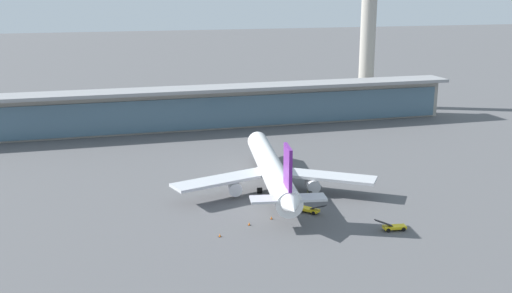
% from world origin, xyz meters
% --- Properties ---
extents(ground_plane, '(1200.00, 1200.00, 0.00)m').
position_xyz_m(ground_plane, '(0.00, 0.00, 0.00)').
color(ground_plane, '#515154').
extents(airliner_on_stand, '(49.93, 65.54, 17.49)m').
position_xyz_m(airliner_on_stand, '(0.23, 5.01, 5.51)').
color(airliner_on_stand, white).
rests_on(airliner_on_stand, ground).
extents(service_truck_near_nose_yellow, '(5.38, 6.10, 2.70)m').
position_xyz_m(service_truck_near_nose_yellow, '(3.94, -12.35, 0.81)').
color(service_truck_near_nose_yellow, yellow).
rests_on(service_truck_near_nose_yellow, ground).
extents(service_truck_under_wing_olive, '(4.11, 6.74, 2.70)m').
position_xyz_m(service_truck_under_wing_olive, '(8.18, -1.75, 0.81)').
color(service_truck_under_wing_olive, olive).
rests_on(service_truck_under_wing_olive, ground).
extents(service_truck_mid_apron_yellow, '(6.91, 2.40, 2.70)m').
position_xyz_m(service_truck_mid_apron_yellow, '(17.17, -26.90, 0.81)').
color(service_truck_mid_apron_yellow, yellow).
rests_on(service_truck_mid_apron_yellow, ground).
extents(terminal_building, '(183.60, 12.80, 15.20)m').
position_xyz_m(terminal_building, '(0.00, 78.46, 7.87)').
color(terminal_building, '#9E998E').
rests_on(terminal_building, ground).
extents(control_tower, '(12.00, 12.00, 77.34)m').
position_xyz_m(control_tower, '(72.02, 101.92, 42.07)').
color(control_tower, '#9E998E').
rests_on(control_tower, ground).
extents(safety_cone_alpha, '(0.62, 0.62, 0.70)m').
position_xyz_m(safety_cone_alpha, '(-18.63, -20.33, 0.32)').
color(safety_cone_alpha, orange).
rests_on(safety_cone_alpha, ground).
extents(safety_cone_bravo, '(0.62, 0.62, 0.70)m').
position_xyz_m(safety_cone_bravo, '(-11.21, -15.88, 0.32)').
color(safety_cone_bravo, orange).
rests_on(safety_cone_bravo, ground).
extents(safety_cone_charlie, '(0.62, 0.62, 0.70)m').
position_xyz_m(safety_cone_charlie, '(-5.56, -13.79, 0.32)').
color(safety_cone_charlie, orange).
rests_on(safety_cone_charlie, ground).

